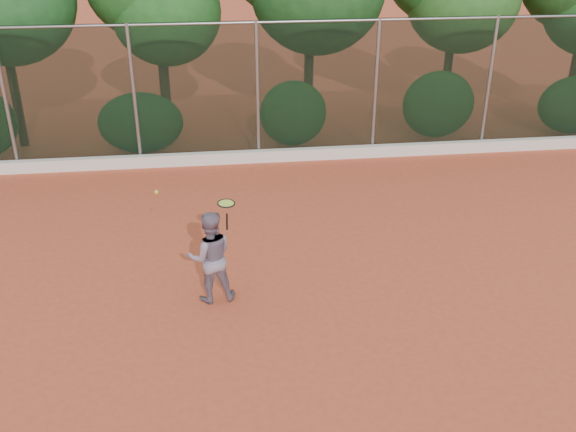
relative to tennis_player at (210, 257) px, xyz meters
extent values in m
plane|color=#C44E2E|center=(1.33, -0.57, -0.80)|extent=(80.00, 80.00, 0.00)
cube|color=silver|center=(1.33, 6.25, -0.65)|extent=(24.00, 0.20, 0.30)
imported|color=gray|center=(0.00, 0.00, 0.00)|extent=(0.84, 0.69, 1.59)
cube|color=black|center=(1.33, 6.43, 0.95)|extent=(24.00, 0.01, 3.50)
cylinder|color=gray|center=(1.33, 6.43, 2.65)|extent=(24.00, 0.06, 0.06)
cylinder|color=gray|center=(-4.67, 6.43, 0.95)|extent=(0.09, 0.09, 3.50)
cylinder|color=gray|center=(-1.67, 6.43, 0.95)|extent=(0.09, 0.09, 3.50)
cylinder|color=gray|center=(1.33, 6.43, 0.95)|extent=(0.09, 0.09, 3.50)
cylinder|color=gray|center=(4.33, 6.43, 0.95)|extent=(0.09, 0.09, 3.50)
cylinder|color=gray|center=(7.33, 6.43, 0.95)|extent=(0.09, 0.09, 3.50)
cylinder|color=#412619|center=(-4.97, 8.33, 0.65)|extent=(0.24, 0.24, 2.90)
cylinder|color=#402A18|center=(-1.07, 8.73, 0.40)|extent=(0.28, 0.28, 2.40)
ellipsoid|color=#1D521C|center=(-0.87, 8.63, 2.60)|extent=(2.90, 2.40, 2.80)
cylinder|color=#402A18|center=(2.93, 8.43, 0.70)|extent=(0.26, 0.26, 3.00)
cylinder|color=#402D18|center=(7.03, 8.63, 0.55)|extent=(0.24, 0.24, 2.70)
cylinder|color=#482D1B|center=(10.73, 8.23, 0.45)|extent=(0.28, 0.28, 2.50)
ellipsoid|color=#266427|center=(-1.67, 7.23, 0.05)|extent=(2.20, 1.16, 1.60)
ellipsoid|color=#30712B|center=(2.33, 7.23, 0.15)|extent=(1.80, 1.04, 1.76)
ellipsoid|color=#32722B|center=(6.33, 7.23, 0.25)|extent=(2.00, 1.10, 1.84)
ellipsoid|color=#2F6A28|center=(10.33, 7.23, 0.10)|extent=(2.16, 1.12, 1.64)
cylinder|color=black|center=(0.30, 0.04, 0.60)|extent=(0.05, 0.06, 0.30)
torus|color=black|center=(0.30, -0.02, 0.95)|extent=(0.37, 0.37, 0.04)
cylinder|color=#C1DF41|center=(0.30, -0.02, 0.95)|extent=(0.32, 0.32, 0.02)
sphere|color=yellow|center=(-0.80, 0.41, 1.02)|extent=(0.06, 0.06, 0.06)
camera|label=1|loc=(0.11, -9.17, 5.16)|focal=40.00mm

